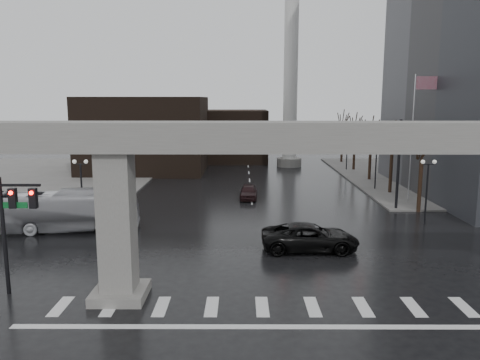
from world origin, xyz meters
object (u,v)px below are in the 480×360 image
(far_car, at_px, (249,192))
(pickup_truck, at_px, (310,237))
(signal_mast_arm, at_px, (356,144))
(city_bus, at_px, (64,211))

(far_car, bearing_deg, pickup_truck, -73.84)
(signal_mast_arm, relative_size, far_car, 2.95)
(signal_mast_arm, bearing_deg, pickup_truck, -115.90)
(pickup_truck, height_order, far_car, pickup_truck)
(pickup_truck, height_order, city_bus, city_bus)
(pickup_truck, xyz_separation_m, far_car, (-3.76, 15.91, -0.17))
(pickup_truck, distance_m, city_bus, 18.31)
(signal_mast_arm, bearing_deg, city_bus, -163.70)
(signal_mast_arm, height_order, city_bus, signal_mast_arm)
(pickup_truck, bearing_deg, signal_mast_arm, -26.21)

